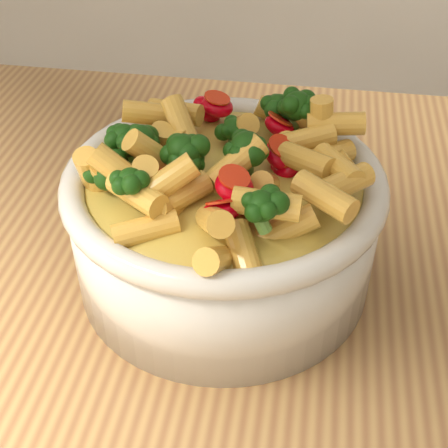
# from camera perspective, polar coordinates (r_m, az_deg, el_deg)

# --- Properties ---
(table) EXTENTS (1.20, 0.80, 0.90)m
(table) POSITION_cam_1_polar(r_m,az_deg,el_deg) (0.62, -6.15, -12.14)
(table) COLOR #A97F48
(table) RESTS_ON ground
(serving_bowl) EXTENTS (0.26, 0.26, 0.11)m
(serving_bowl) POSITION_cam_1_polar(r_m,az_deg,el_deg) (0.52, 0.00, 0.12)
(serving_bowl) COLOR silver
(serving_bowl) RESTS_ON table
(pasta_salad) EXTENTS (0.20, 0.20, 0.05)m
(pasta_salad) POSITION_cam_1_polar(r_m,az_deg,el_deg) (0.48, 0.00, 6.57)
(pasta_salad) COLOR #FFC850
(pasta_salad) RESTS_ON serving_bowl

